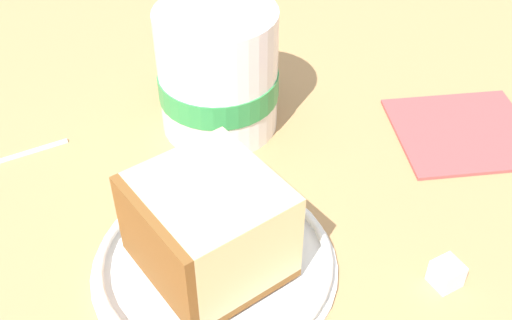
{
  "coord_description": "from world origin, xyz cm",
  "views": [
    {
      "loc": [
        -14.97,
        -29.85,
        33.82
      ],
      "look_at": [
        3.79,
        0.4,
        3.0
      ],
      "focal_mm": 44.91,
      "sensor_mm": 36.0,
      "label": 1
    }
  ],
  "objects_px": {
    "tea_mug": "(217,71)",
    "sugar_cube": "(446,274)",
    "small_plate": "(215,262)",
    "cake_slice": "(209,227)",
    "folded_napkin": "(464,131)"
  },
  "relations": [
    {
      "from": "tea_mug",
      "to": "sugar_cube",
      "type": "height_order",
      "value": "tea_mug"
    },
    {
      "from": "small_plate",
      "to": "tea_mug",
      "type": "distance_m",
      "value": 0.17
    },
    {
      "from": "cake_slice",
      "to": "folded_napkin",
      "type": "distance_m",
      "value": 0.26
    },
    {
      "from": "small_plate",
      "to": "folded_napkin",
      "type": "height_order",
      "value": "small_plate"
    },
    {
      "from": "cake_slice",
      "to": "tea_mug",
      "type": "height_order",
      "value": "tea_mug"
    },
    {
      "from": "sugar_cube",
      "to": "folded_napkin",
      "type": "bearing_deg",
      "value": 40.16
    },
    {
      "from": "small_plate",
      "to": "tea_mug",
      "type": "height_order",
      "value": "tea_mug"
    },
    {
      "from": "cake_slice",
      "to": "tea_mug",
      "type": "distance_m",
      "value": 0.16
    },
    {
      "from": "tea_mug",
      "to": "folded_napkin",
      "type": "distance_m",
      "value": 0.21
    },
    {
      "from": "cake_slice",
      "to": "sugar_cube",
      "type": "xyz_separation_m",
      "value": [
        0.13,
        -0.09,
        -0.03
      ]
    },
    {
      "from": "cake_slice",
      "to": "sugar_cube",
      "type": "height_order",
      "value": "cake_slice"
    },
    {
      "from": "small_plate",
      "to": "sugar_cube",
      "type": "height_order",
      "value": "sugar_cube"
    },
    {
      "from": "tea_mug",
      "to": "sugar_cube",
      "type": "relative_size",
      "value": 7.12
    },
    {
      "from": "tea_mug",
      "to": "folded_napkin",
      "type": "xyz_separation_m",
      "value": [
        0.17,
        -0.12,
        -0.05
      ]
    },
    {
      "from": "sugar_cube",
      "to": "small_plate",
      "type": "bearing_deg",
      "value": 143.67
    }
  ]
}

